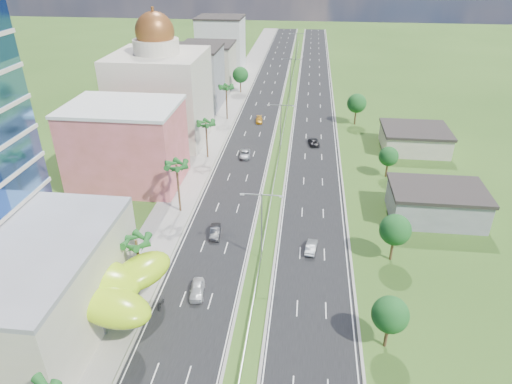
% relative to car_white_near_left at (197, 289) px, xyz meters
% --- Properties ---
extents(ground, '(500.00, 500.00, 0.00)m').
position_rel_car_white_near_left_xyz_m(ground, '(7.65, -1.19, -0.79)').
color(ground, '#2D5119').
rests_on(ground, ground).
extents(road_left, '(11.00, 260.00, 0.04)m').
position_rel_car_white_near_left_xyz_m(road_left, '(0.15, 88.81, -0.77)').
color(road_left, black).
rests_on(road_left, ground).
extents(road_right, '(11.00, 260.00, 0.04)m').
position_rel_car_white_near_left_xyz_m(road_right, '(15.15, 88.81, -0.77)').
color(road_right, black).
rests_on(road_right, ground).
extents(sidewalk_left, '(7.00, 260.00, 0.12)m').
position_rel_car_white_near_left_xyz_m(sidewalk_left, '(-9.35, 88.81, -0.73)').
color(sidewalk_left, gray).
rests_on(sidewalk_left, ground).
extents(median_guardrail, '(0.10, 216.06, 0.76)m').
position_rel_car_white_near_left_xyz_m(median_guardrail, '(7.65, 70.80, -0.18)').
color(median_guardrail, gray).
rests_on(median_guardrail, ground).
extents(streetlight_median_b, '(6.04, 0.25, 11.00)m').
position_rel_car_white_near_left_xyz_m(streetlight_median_b, '(7.65, 8.81, 5.95)').
color(streetlight_median_b, gray).
rests_on(streetlight_median_b, ground).
extents(streetlight_median_c, '(6.04, 0.25, 11.00)m').
position_rel_car_white_near_left_xyz_m(streetlight_median_c, '(7.65, 48.81, 5.95)').
color(streetlight_median_c, gray).
rests_on(streetlight_median_c, ground).
extents(streetlight_median_d, '(6.04, 0.25, 11.00)m').
position_rel_car_white_near_left_xyz_m(streetlight_median_d, '(7.65, 93.81, 5.95)').
color(streetlight_median_d, gray).
rests_on(streetlight_median_d, ground).
extents(streetlight_median_e, '(6.04, 0.25, 11.00)m').
position_rel_car_white_near_left_xyz_m(streetlight_median_e, '(7.65, 138.81, 5.95)').
color(streetlight_median_e, gray).
rests_on(streetlight_median_e, ground).
extents(lime_canopy, '(18.00, 15.00, 7.40)m').
position_rel_car_white_near_left_xyz_m(lime_canopy, '(-12.35, -5.20, 4.20)').
color(lime_canopy, '#A5D815').
rests_on(lime_canopy, ground).
extents(pink_shophouse, '(20.00, 15.00, 15.00)m').
position_rel_car_white_near_left_xyz_m(pink_shophouse, '(-20.35, 30.81, 6.71)').
color(pink_shophouse, '#C05B4F').
rests_on(pink_shophouse, ground).
extents(domed_building, '(20.00, 20.00, 28.70)m').
position_rel_car_white_near_left_xyz_m(domed_building, '(-20.35, 53.81, 10.56)').
color(domed_building, beige).
rests_on(domed_building, ground).
extents(midrise_grey, '(16.00, 15.00, 16.00)m').
position_rel_car_white_near_left_xyz_m(midrise_grey, '(-19.35, 78.81, 7.21)').
color(midrise_grey, gray).
rests_on(midrise_grey, ground).
extents(midrise_beige, '(16.00, 15.00, 13.00)m').
position_rel_car_white_near_left_xyz_m(midrise_beige, '(-19.35, 100.81, 5.71)').
color(midrise_beige, '#B4AC94').
rests_on(midrise_beige, ground).
extents(midrise_white, '(16.00, 15.00, 18.00)m').
position_rel_car_white_near_left_xyz_m(midrise_white, '(-19.35, 123.81, 8.21)').
color(midrise_white, silver).
rests_on(midrise_white, ground).
extents(shed_near, '(15.00, 10.00, 5.00)m').
position_rel_car_white_near_left_xyz_m(shed_near, '(35.65, 23.81, 1.71)').
color(shed_near, gray).
rests_on(shed_near, ground).
extents(shed_far, '(14.00, 12.00, 4.40)m').
position_rel_car_white_near_left_xyz_m(shed_far, '(37.65, 53.81, 1.41)').
color(shed_far, '#B4AC94').
rests_on(shed_far, ground).
extents(palm_tree_b, '(3.60, 3.60, 8.10)m').
position_rel_car_white_near_left_xyz_m(palm_tree_b, '(-7.85, 0.81, 6.27)').
color(palm_tree_b, '#47301C').
rests_on(palm_tree_b, ground).
extents(palm_tree_c, '(3.60, 3.60, 9.60)m').
position_rel_car_white_near_left_xyz_m(palm_tree_c, '(-7.85, 20.81, 7.71)').
color(palm_tree_c, '#47301C').
rests_on(palm_tree_c, ground).
extents(palm_tree_d, '(3.60, 3.60, 8.60)m').
position_rel_car_white_near_left_xyz_m(palm_tree_d, '(-7.85, 43.81, 6.75)').
color(palm_tree_d, '#47301C').
rests_on(palm_tree_d, ground).
extents(palm_tree_e, '(3.60, 3.60, 9.40)m').
position_rel_car_white_near_left_xyz_m(palm_tree_e, '(-7.85, 68.81, 7.51)').
color(palm_tree_e, '#47301C').
rests_on(palm_tree_e, ground).
extents(leafy_tree_lfar, '(4.90, 4.90, 8.05)m').
position_rel_car_white_near_left_xyz_m(leafy_tree_lfar, '(-7.85, 93.81, 4.78)').
color(leafy_tree_lfar, '#47301C').
rests_on(leafy_tree_lfar, ground).
extents(leafy_tree_ra, '(4.20, 4.20, 6.90)m').
position_rel_car_white_near_left_xyz_m(leafy_tree_ra, '(23.65, -6.19, 3.98)').
color(leafy_tree_ra, '#47301C').
rests_on(leafy_tree_ra, ground).
extents(leafy_tree_rb, '(4.55, 4.55, 7.47)m').
position_rel_car_white_near_left_xyz_m(leafy_tree_rb, '(26.65, 10.81, 4.38)').
color(leafy_tree_rb, '#47301C').
rests_on(leafy_tree_rb, ground).
extents(leafy_tree_rc, '(3.85, 3.85, 6.33)m').
position_rel_car_white_near_left_xyz_m(leafy_tree_rc, '(29.65, 38.81, 3.58)').
color(leafy_tree_rc, '#47301C').
rests_on(leafy_tree_rc, ground).
extents(leafy_tree_rd, '(4.90, 4.90, 8.05)m').
position_rel_car_white_near_left_xyz_m(leafy_tree_rd, '(25.65, 68.81, 4.78)').
color(leafy_tree_rd, '#47301C').
rests_on(leafy_tree_rd, ground).
extents(car_white_near_left, '(2.34, 4.62, 1.51)m').
position_rel_car_white_near_left_xyz_m(car_white_near_left, '(0.00, 0.00, 0.00)').
color(car_white_near_left, silver).
rests_on(car_white_near_left, road_left).
extents(car_dark_left, '(2.07, 4.58, 1.46)m').
position_rel_car_white_near_left_xyz_m(car_dark_left, '(-0.31, 13.99, -0.03)').
color(car_dark_left, black).
rests_on(car_dark_left, road_left).
extents(car_silver_mid_left, '(2.78, 5.13, 1.37)m').
position_rel_car_white_near_left_xyz_m(car_silver_mid_left, '(0.23, 44.94, -0.07)').
color(car_silver_mid_left, '#94969B').
rests_on(car_silver_mid_left, road_left).
extents(car_yellow_far_left, '(2.15, 4.42, 1.24)m').
position_rel_car_white_near_left_xyz_m(car_yellow_far_left, '(0.88, 67.42, -0.14)').
color(car_yellow_far_left, '#C08116').
rests_on(car_yellow_far_left, road_left).
extents(car_silver_right, '(1.99, 4.37, 1.39)m').
position_rel_car_white_near_left_xyz_m(car_silver_right, '(14.97, 11.61, -0.06)').
color(car_silver_right, '#93969A').
rests_on(car_silver_right, road_right).
extents(car_dark_far_right, '(2.88, 4.99, 1.31)m').
position_rel_car_white_near_left_xyz_m(car_dark_far_right, '(15.17, 53.87, -0.10)').
color(car_dark_far_right, black).
rests_on(car_dark_far_right, road_right).
extents(motorcycle, '(0.67, 2.06, 1.31)m').
position_rel_car_white_near_left_xyz_m(motorcycle, '(-4.04, -2.87, -0.10)').
color(motorcycle, black).
rests_on(motorcycle, road_left).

